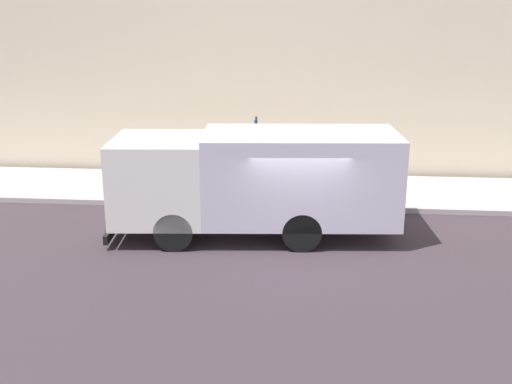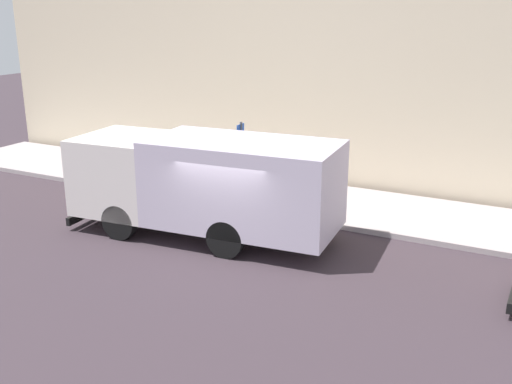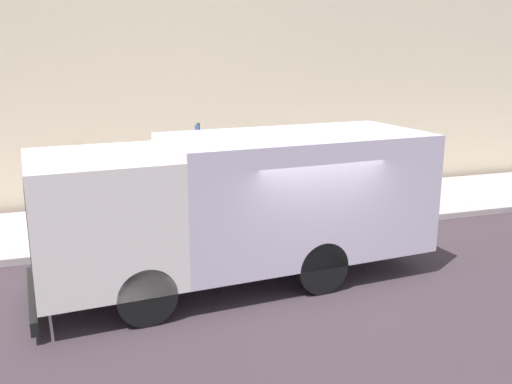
# 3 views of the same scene
# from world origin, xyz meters

# --- Properties ---
(ground) EXTENTS (80.00, 80.00, 0.00)m
(ground) POSITION_xyz_m (0.00, 0.00, 0.00)
(ground) COLOR #3B2F36
(sidewalk) EXTENTS (3.83, 30.00, 0.16)m
(sidewalk) POSITION_xyz_m (4.92, 0.00, 0.08)
(sidewalk) COLOR #ADA2A2
(sidewalk) RESTS_ON ground
(building_facade) EXTENTS (0.50, 30.00, 10.52)m
(building_facade) POSITION_xyz_m (7.33, 0.00, 5.26)
(building_facade) COLOR beige
(building_facade) RESTS_ON ground
(large_utility_truck) EXTENTS (3.18, 7.88, 2.87)m
(large_utility_truck) POSITION_xyz_m (0.79, 1.21, 1.63)
(large_utility_truck) COLOR white
(large_utility_truck) RESTS_ON ground
(pedestrian_walking) EXTENTS (0.49, 0.49, 1.61)m
(pedestrian_walking) POSITION_xyz_m (3.46, 4.97, 1.01)
(pedestrian_walking) COLOR #27152B
(pedestrian_walking) RESTS_ON sidewalk
(street_sign_post) EXTENTS (0.44, 0.08, 2.69)m
(street_sign_post) POSITION_xyz_m (3.36, 1.43, 1.74)
(street_sign_post) COLOR #4C5156
(street_sign_post) RESTS_ON sidewalk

